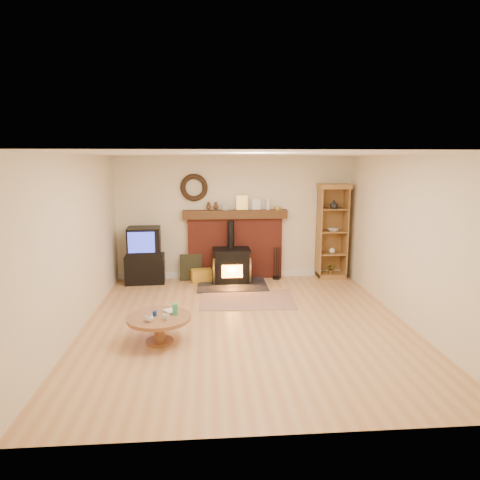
{
  "coord_description": "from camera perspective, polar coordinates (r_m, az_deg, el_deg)",
  "views": [
    {
      "loc": [
        -0.58,
        -6.28,
        2.52
      ],
      "look_at": [
        -0.02,
        1.0,
        1.15
      ],
      "focal_mm": 32.0,
      "sensor_mm": 36.0,
      "label": 1
    }
  ],
  "objects": [
    {
      "name": "tv_unit",
      "position": [
        9.05,
        -12.58,
        -2.13
      ],
      "size": [
        0.82,
        0.6,
        1.16
      ],
      "color": "black",
      "rests_on": "ground"
    },
    {
      "name": "chimney_breast",
      "position": [
        9.12,
        -0.66,
        -0.19
      ],
      "size": [
        2.2,
        0.22,
        1.78
      ],
      "color": "maroon",
      "rests_on": "ground"
    },
    {
      "name": "wood_stove",
      "position": [
        8.83,
        -1.14,
        -3.58
      ],
      "size": [
        1.4,
        1.0,
        1.28
      ],
      "color": "black",
      "rests_on": "ground"
    },
    {
      "name": "area_rug",
      "position": [
        7.9,
        0.99,
        -7.9
      ],
      "size": [
        1.74,
        1.24,
        0.01
      ],
      "primitive_type": "cube",
      "rotation": [
        0.0,
        0.0,
        -0.04
      ],
      "color": "brown",
      "rests_on": "ground"
    },
    {
      "name": "ground",
      "position": [
        6.79,
        0.84,
        -11.13
      ],
      "size": [
        5.5,
        5.5,
        0.0
      ],
      "primitive_type": "plane",
      "color": "tan",
      "rests_on": "ground"
    },
    {
      "name": "curio_cabinet",
      "position": [
        9.34,
        12.14,
        1.13
      ],
      "size": [
        0.65,
        0.47,
        2.02
      ],
      "color": "olive",
      "rests_on": "ground"
    },
    {
      "name": "firelog_box",
      "position": [
        9.0,
        -5.13,
        -4.76
      ],
      "size": [
        0.47,
        0.34,
        0.27
      ],
      "primitive_type": "cube",
      "rotation": [
        0.0,
        0.0,
        0.18
      ],
      "color": "yellow",
      "rests_on": "ground"
    },
    {
      "name": "leaning_painting",
      "position": [
        9.11,
        -6.56,
        -3.65
      ],
      "size": [
        0.46,
        0.12,
        0.55
      ],
      "primitive_type": "cube",
      "rotation": [
        -0.17,
        0.0,
        0.0
      ],
      "color": "black",
      "rests_on": "ground"
    },
    {
      "name": "fire_tools",
      "position": [
        9.2,
        4.93,
        -4.26
      ],
      "size": [
        0.19,
        0.16,
        0.7
      ],
      "color": "black",
      "rests_on": "ground"
    },
    {
      "name": "room_shell",
      "position": [
        6.44,
        0.64,
        3.51
      ],
      "size": [
        5.02,
        5.52,
        2.61
      ],
      "color": "beige",
      "rests_on": "ground"
    },
    {
      "name": "coffee_table",
      "position": [
        6.15,
        -10.72,
        -10.59
      ],
      "size": [
        0.89,
        0.89,
        0.54
      ],
      "color": "brown",
      "rests_on": "ground"
    }
  ]
}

